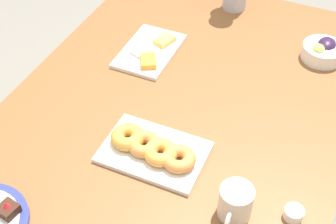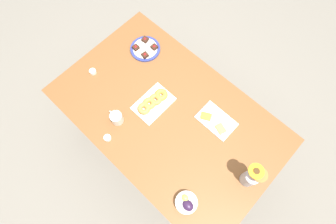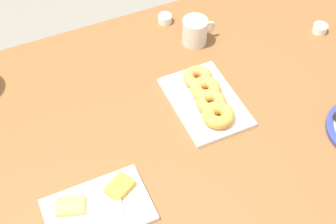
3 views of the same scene
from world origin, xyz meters
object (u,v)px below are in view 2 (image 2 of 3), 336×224
at_px(coffee_mug, 117,118).
at_px(cheese_platter, 216,121).
at_px(grape_bowl, 186,203).
at_px(flower_vase, 251,178).
at_px(jam_cup_berry, 108,138).
at_px(jam_cup_honey, 93,72).
at_px(croissant_platter, 153,102).
at_px(dining_table, 168,118).
at_px(dessert_plate, 145,49).

xyz_separation_m(coffee_mug, cheese_platter, (-0.50, -0.46, -0.04)).
bearing_deg(grape_bowl, flower_vase, -116.49).
height_order(coffee_mug, flower_vase, flower_vase).
relative_size(grape_bowl, cheese_platter, 0.53).
distance_m(grape_bowl, jam_cup_berry, 0.66).
relative_size(cheese_platter, jam_cup_honey, 5.42).
bearing_deg(croissant_platter, grape_bowl, 151.35).
height_order(cheese_platter, jam_cup_honey, cheese_platter).
bearing_deg(croissant_platter, jam_cup_honey, 14.46).
bearing_deg(dining_table, jam_cup_honey, 12.65).
height_order(coffee_mug, cheese_platter, coffee_mug).
distance_m(jam_cup_honey, flower_vase, 1.32).
bearing_deg(grape_bowl, croissant_platter, -28.65).
height_order(coffee_mug, croissant_platter, coffee_mug).
distance_m(dining_table, jam_cup_honey, 0.66).
xyz_separation_m(croissant_platter, jam_cup_honey, (0.50, 0.13, -0.01)).
bearing_deg(grape_bowl, jam_cup_berry, 4.87).
bearing_deg(croissant_platter, jam_cup_berry, 84.14).
bearing_deg(grape_bowl, jam_cup_honey, -10.56).
distance_m(grape_bowl, croissant_platter, 0.71).
xyz_separation_m(dining_table, grape_bowl, (-0.49, 0.35, 0.12)).
relative_size(cheese_platter, flower_vase, 1.01).
distance_m(dessert_plate, flower_vase, 1.20).
xyz_separation_m(jam_cup_honey, dessert_plate, (-0.14, -0.41, -0.00)).
bearing_deg(cheese_platter, jam_cup_berry, 53.04).
relative_size(dining_table, cheese_platter, 6.15).
height_order(grape_bowl, flower_vase, flower_vase).
bearing_deg(coffee_mug, dessert_plate, -63.06).
xyz_separation_m(grape_bowl, croissant_platter, (0.62, -0.34, -0.01)).
xyz_separation_m(dining_table, coffee_mug, (0.22, 0.27, 0.13)).
distance_m(coffee_mug, jam_cup_honey, 0.43).
bearing_deg(coffee_mug, jam_cup_berry, 110.07).
distance_m(coffee_mug, dessert_plate, 0.61).
bearing_deg(dessert_plate, jam_cup_honey, 71.72).
relative_size(croissant_platter, jam_cup_berry, 5.88).
height_order(dining_table, jam_cup_berry, jam_cup_berry).
height_order(grape_bowl, jam_cup_berry, grape_bowl).
relative_size(jam_cup_berry, flower_vase, 0.19).
xyz_separation_m(cheese_platter, croissant_platter, (0.41, 0.20, 0.01)).
distance_m(jam_cup_honey, dessert_plate, 0.43).
bearing_deg(flower_vase, coffee_mug, 18.11).
bearing_deg(flower_vase, dessert_plate, -12.10).
relative_size(coffee_mug, dessert_plate, 0.51).
bearing_deg(cheese_platter, dining_table, 34.39).
bearing_deg(dining_table, jam_cup_berry, 66.99).
bearing_deg(grape_bowl, coffee_mug, -6.29).
distance_m(coffee_mug, grape_bowl, 0.71).
distance_m(grape_bowl, flower_vase, 0.42).
relative_size(dining_table, jam_cup_honey, 33.33).
bearing_deg(dessert_plate, coffee_mug, 116.94).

